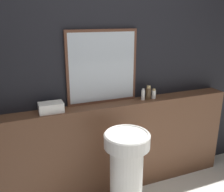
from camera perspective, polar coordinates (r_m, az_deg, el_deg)
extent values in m
cube|color=black|center=(2.50, -1.72, 4.73)|extent=(8.00, 0.06, 2.50)
cube|color=brown|center=(2.66, -0.57, -11.96)|extent=(2.74, 0.20, 0.99)
cylinder|color=white|center=(2.38, 3.25, -19.36)|extent=(0.29, 0.29, 0.75)
cylinder|color=white|center=(2.15, 3.45, -10.14)|extent=(0.39, 0.39, 0.11)
torus|color=white|center=(2.13, 3.47, -8.78)|extent=(0.39, 0.39, 0.02)
cube|color=#563323|center=(2.42, -2.26, 6.58)|extent=(0.71, 0.03, 0.71)
cube|color=#B2BCC6|center=(2.42, -2.18, 6.55)|extent=(0.66, 0.02, 0.66)
cube|color=white|center=(2.31, -13.77, -2.55)|extent=(0.22, 0.14, 0.09)
cylinder|color=white|center=(2.59, 7.11, 0.18)|extent=(0.04, 0.04, 0.10)
cylinder|color=silver|center=(2.58, 7.16, 1.45)|extent=(0.03, 0.03, 0.02)
cylinder|color=#4C3823|center=(2.62, 8.30, 0.54)|extent=(0.05, 0.05, 0.12)
cylinder|color=tan|center=(2.60, 8.37, 2.07)|extent=(0.04, 0.04, 0.03)
cylinder|color=white|center=(2.66, 9.50, 0.36)|extent=(0.05, 0.05, 0.09)
cylinder|color=tan|center=(2.64, 9.56, 1.44)|extent=(0.03, 0.03, 0.02)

